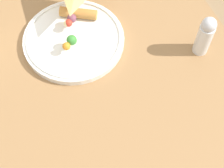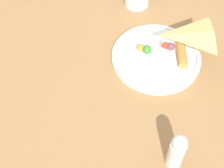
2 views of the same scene
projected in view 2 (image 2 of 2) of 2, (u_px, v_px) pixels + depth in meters
name	position (u px, v px, depth m)	size (l,w,h in m)	color
dining_table	(104.00, 81.00, 1.01)	(1.25, 0.85, 0.76)	olive
plate_pizza	(157.00, 56.00, 0.91)	(0.24, 0.24, 0.06)	white
salt_shaker	(177.00, 151.00, 0.70)	(0.04, 0.04, 0.11)	silver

